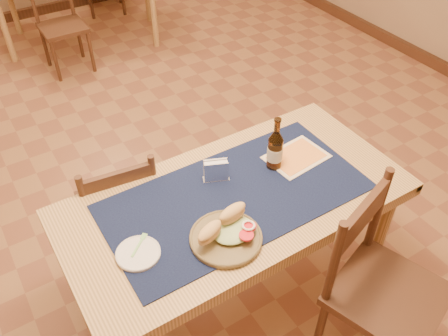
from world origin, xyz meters
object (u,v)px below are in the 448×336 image
sandwich_plate (227,233)px  napkin_holder (216,171)px  chair_main_near (380,287)px  beer_bottle (275,150)px  main_table (235,209)px  chair_main_far (120,209)px

sandwich_plate → napkin_holder: size_ratio=2.34×
chair_main_near → napkin_holder: 0.90m
beer_bottle → sandwich_plate: bearing=-149.1°
sandwich_plate → beer_bottle: size_ratio=1.08×
chair_main_near → sandwich_plate: bearing=141.8°
napkin_holder → main_table: bearing=-83.4°
chair_main_far → chair_main_near: (0.77, -1.11, 0.06)m
napkin_holder → chair_main_far: bearing=137.1°
chair_main_near → main_table: bearing=121.1°
chair_main_far → napkin_holder: (0.39, -0.36, 0.36)m
main_table → napkin_holder: bearing=96.6°
sandwich_plate → beer_bottle: beer_bottle is taller
sandwich_plate → chair_main_near: bearing=-38.2°
sandwich_plate → beer_bottle: 0.51m
sandwich_plate → beer_bottle: (0.44, 0.26, 0.07)m
main_table → napkin_holder: (-0.02, 0.14, 0.14)m
main_table → sandwich_plate: (-0.17, -0.19, 0.12)m
chair_main_far → chair_main_near: size_ratio=0.88×
chair_main_far → beer_bottle: bearing=-32.6°
beer_bottle → napkin_holder: 0.30m
beer_bottle → napkin_holder: beer_bottle is taller
beer_bottle → napkin_holder: size_ratio=2.16×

